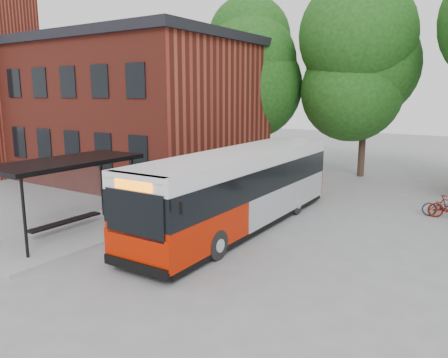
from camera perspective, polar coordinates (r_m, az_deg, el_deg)
The scene contains 7 objects.
ground at distance 14.90m, azimuth -5.32°, elevation -9.41°, with size 100.00×100.00×0.00m, color gray.
station_building at distance 29.48m, azimuth -14.55°, elevation 8.87°, with size 18.40×10.40×8.50m, color maroon, non-canonical shape.
bus_shelter at distance 16.95m, azimuth -19.58°, elevation -2.37°, with size 3.60×7.00×2.90m, color black, non-canonical shape.
tree_0 at distance 30.67m, azimuth 4.53°, elevation 11.59°, with size 7.92×7.92×11.00m, color #174412, non-canonical shape.
tree_1 at distance 28.94m, azimuth 17.97°, elevation 10.54°, with size 7.92×7.92×10.40m, color #174412, non-canonical shape.
city_bus at distance 17.08m, azimuth 2.18°, elevation -1.40°, with size 2.54×11.93×3.03m, color #B91800, non-canonical shape.
bicycle_0 at distance 20.87m, azimuth 26.86°, elevation -3.27°, with size 0.61×1.76×0.93m, color #25242B.
Camera 1 is at (8.74, -10.89, 5.20)m, focal length 35.00 mm.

